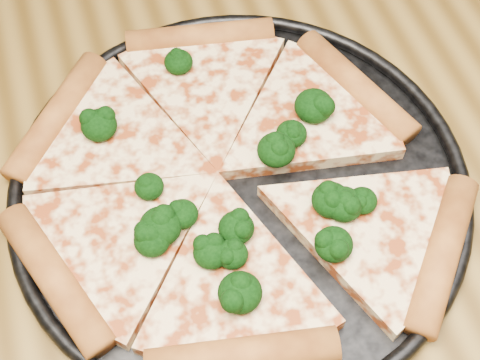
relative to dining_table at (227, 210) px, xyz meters
name	(u,v)px	position (x,y,z in m)	size (l,w,h in m)	color
dining_table	(227,210)	(0.00, 0.00, 0.00)	(1.20, 0.90, 0.75)	brown
pizza_pan	(240,185)	(0.00, -0.03, 0.10)	(0.38, 0.38, 0.02)	black
pizza	(225,176)	(-0.01, -0.03, 0.11)	(0.37, 0.36, 0.03)	#FFDB9C
broccoli_florets	(238,194)	(0.00, -0.05, 0.12)	(0.21, 0.25, 0.02)	black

